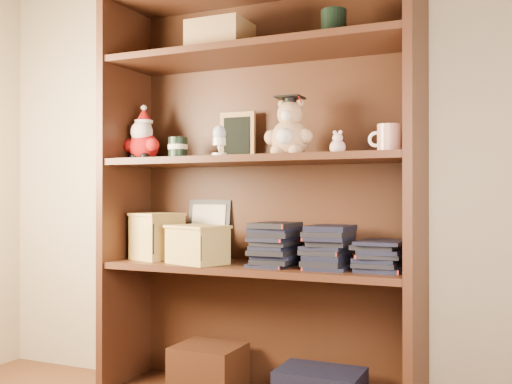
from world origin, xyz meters
TOP-DOWN VIEW (x-y plane):
  - bookcase at (-0.13, 1.36)m, footprint 1.20×0.35m
  - shelf_lower at (-0.13, 1.30)m, footprint 1.14×0.33m
  - shelf_upper at (-0.13, 1.30)m, footprint 1.14×0.33m
  - santa_plush at (-0.63, 1.30)m, footprint 0.16×0.12m
  - teachers_tin at (-0.47, 1.30)m, footprint 0.08×0.08m
  - chalkboard_plaque at (-0.26, 1.42)m, footprint 0.15×0.08m
  - egg_cup at (-0.25, 1.23)m, footprint 0.06×0.06m
  - grad_teddy_bear at (0.00, 1.30)m, footprint 0.18×0.16m
  - pink_figurine at (0.18, 1.30)m, footprint 0.06×0.06m
  - teacher_mug at (0.36, 1.30)m, footprint 0.11×0.08m
  - certificate_frame at (-0.41, 1.44)m, footprint 0.19×0.05m
  - treats_box at (-0.57, 1.30)m, footprint 0.22×0.22m
  - pencils_box at (-0.34, 1.24)m, footprint 0.26×0.23m
  - book_stack_left at (-0.05, 1.30)m, footprint 0.14×0.20m
  - book_stack_mid at (0.15, 1.30)m, footprint 0.14×0.20m
  - book_stack_right at (0.33, 1.30)m, footprint 0.14×0.20m

SIDE VIEW (x-z plane):
  - shelf_lower at x=-0.13m, z-range 0.53..0.55m
  - book_stack_right at x=0.33m, z-range 0.55..0.66m
  - book_stack_mid at x=0.15m, z-range 0.55..0.69m
  - pencils_box at x=-0.34m, z-range 0.55..0.70m
  - book_stack_left at x=-0.05m, z-range 0.55..0.71m
  - treats_box at x=-0.57m, z-range 0.55..0.74m
  - certificate_frame at x=-0.41m, z-range 0.55..0.79m
  - bookcase at x=-0.13m, z-range -0.02..1.58m
  - shelf_upper at x=-0.13m, z-range 0.93..0.95m
  - pink_figurine at x=0.18m, z-range 0.94..1.03m
  - teachers_tin at x=-0.47m, z-range 0.95..1.04m
  - teacher_mug at x=0.36m, z-range 0.95..1.05m
  - egg_cup at x=-0.25m, z-range 0.95..1.07m
  - grad_teddy_bear at x=0.00m, z-range 0.92..1.15m
  - santa_plush at x=-0.63m, z-range 0.92..1.15m
  - chalkboard_plaque at x=-0.26m, z-range 0.95..1.14m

